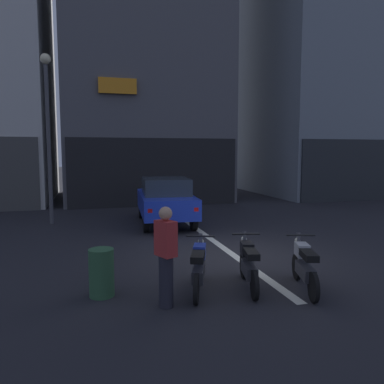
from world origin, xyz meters
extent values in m
plane|color=#232328|center=(0.00, 0.00, 0.00)|extent=(120.00, 120.00, 0.00)
cube|color=silver|center=(0.00, 6.00, 0.00)|extent=(0.20, 18.00, 0.01)
cube|color=#56565B|center=(-0.43, 13.22, 10.43)|extent=(8.28, 8.32, 20.86)
cube|color=black|center=(-0.43, 9.01, 1.60)|extent=(7.95, 0.10, 3.20)
cube|color=orange|center=(-2.10, 8.94, 5.47)|extent=(1.68, 0.16, 0.68)
cube|color=gray|center=(11.00, 13.22, 10.49)|extent=(8.71, 9.87, 20.98)
cube|color=#292C30|center=(11.00, 8.23, 1.60)|extent=(8.36, 0.10, 3.20)
cylinder|color=black|center=(-1.51, 5.97, 0.32)|extent=(0.23, 0.65, 0.64)
cylinder|color=black|center=(0.04, 5.86, 0.32)|extent=(0.23, 0.65, 0.64)
cylinder|color=black|center=(-1.70, 3.38, 0.32)|extent=(0.23, 0.65, 0.64)
cylinder|color=black|center=(-0.15, 3.26, 0.32)|extent=(0.23, 0.65, 0.64)
cube|color=#1E38BF|center=(-0.83, 4.62, 0.75)|extent=(2.06, 4.22, 0.66)
cube|color=#2D3842|center=(-0.84, 4.47, 1.36)|extent=(1.69, 2.08, 0.56)
cube|color=red|center=(-1.68, 2.66, 0.80)|extent=(0.14, 0.07, 0.12)
cube|color=red|center=(-0.28, 2.55, 0.80)|extent=(0.14, 0.07, 0.12)
cylinder|color=#47474C|center=(-4.74, 5.66, 2.76)|extent=(0.14, 0.14, 5.53)
sphere|color=beige|center=(-4.74, 5.66, 5.71)|extent=(0.36, 0.36, 0.36)
cylinder|color=black|center=(-1.31, -1.44, 0.26)|extent=(0.25, 0.51, 0.52)
cylinder|color=black|center=(-1.71, -2.51, 0.26)|extent=(0.25, 0.51, 0.52)
cube|color=#38383D|center=(-1.53, -2.02, 0.37)|extent=(0.45, 0.76, 0.22)
cube|color=black|center=(-1.59, -2.17, 0.72)|extent=(0.42, 0.64, 0.12)
cube|color=#233DB7|center=(-1.44, -1.78, 0.70)|extent=(0.33, 0.41, 0.24)
cylinder|color=#4C4C51|center=(-1.36, -1.58, 0.63)|extent=(0.15, 0.25, 0.70)
cylinder|color=black|center=(-1.39, -1.65, 0.95)|extent=(0.53, 0.23, 0.04)
sphere|color=silver|center=(-1.32, -1.46, 0.80)|extent=(0.12, 0.12, 0.12)
cylinder|color=black|center=(-0.42, -1.48, 0.26)|extent=(0.19, 0.52, 0.52)
cylinder|color=black|center=(-0.69, -2.60, 0.26)|extent=(0.19, 0.52, 0.52)
cube|color=#38383D|center=(-0.57, -2.09, 0.37)|extent=(0.37, 0.76, 0.22)
cube|color=black|center=(-0.61, -2.24, 0.72)|extent=(0.35, 0.63, 0.12)
cube|color=black|center=(-0.51, -1.84, 0.70)|extent=(0.30, 0.40, 0.24)
cylinder|color=#4C4C51|center=(-0.46, -1.62, 0.63)|extent=(0.12, 0.25, 0.70)
cylinder|color=black|center=(-0.48, -1.70, 0.95)|extent=(0.54, 0.16, 0.04)
sphere|color=silver|center=(-0.43, -1.50, 0.80)|extent=(0.12, 0.12, 0.12)
cylinder|color=black|center=(0.56, -1.86, 0.26)|extent=(0.22, 0.52, 0.52)
cylinder|color=black|center=(0.23, -2.96, 0.26)|extent=(0.22, 0.52, 0.52)
cube|color=#38383D|center=(0.38, -2.46, 0.37)|extent=(0.41, 0.76, 0.22)
cube|color=black|center=(0.34, -2.61, 0.72)|extent=(0.38, 0.64, 0.12)
cube|color=#B2B5BA|center=(0.46, -2.21, 0.70)|extent=(0.32, 0.41, 0.24)
cylinder|color=#4C4C51|center=(0.52, -2.00, 0.63)|extent=(0.14, 0.25, 0.70)
cylinder|color=black|center=(0.50, -2.08, 0.95)|extent=(0.54, 0.19, 0.04)
sphere|color=silver|center=(0.56, -1.88, 0.80)|extent=(0.12, 0.12, 0.12)
cylinder|color=#23232D|center=(-2.22, -2.49, 0.43)|extent=(0.24, 0.24, 0.86)
cube|color=#B22D2D|center=(-2.22, -2.49, 1.15)|extent=(0.35, 0.42, 0.58)
sphere|color=tan|center=(-2.22, -2.49, 1.56)|extent=(0.22, 0.22, 0.22)
cylinder|color=#2D5938|center=(-3.23, -1.73, 0.42)|extent=(0.44, 0.44, 0.85)
camera|label=1|loc=(-3.38, -8.34, 2.54)|focal=35.02mm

